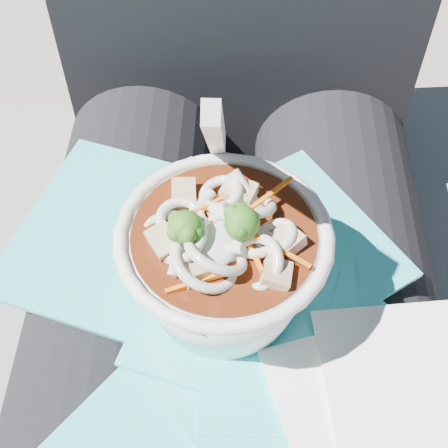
{
  "coord_description": "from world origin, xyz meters",
  "views": [
    {
      "loc": [
        0.0,
        -0.24,
        1.04
      ],
      "look_at": [
        -0.01,
        -0.01,
        0.74
      ],
      "focal_mm": 50.0,
      "sensor_mm": 36.0,
      "label": 1
    }
  ],
  "objects_px": {
    "stone_ledge": "(233,345)",
    "udon_bowl": "(223,258)",
    "lap": "(233,338)",
    "plastic_bag": "(229,311)",
    "person_body": "(235,239)"
  },
  "relations": [
    {
      "from": "stone_ledge",
      "to": "udon_bowl",
      "type": "distance_m",
      "value": 0.49
    },
    {
      "from": "lap",
      "to": "plastic_bag",
      "type": "relative_size",
      "value": 1.28
    },
    {
      "from": "lap",
      "to": "plastic_bag",
      "type": "bearing_deg",
      "value": -98.33
    },
    {
      "from": "plastic_bag",
      "to": "udon_bowl",
      "type": "xyz_separation_m",
      "value": [
        -0.0,
        0.01,
        0.06
      ]
    },
    {
      "from": "lap",
      "to": "plastic_bag",
      "type": "distance_m",
      "value": 0.09
    },
    {
      "from": "lap",
      "to": "person_body",
      "type": "xyz_separation_m",
      "value": [
        0.0,
        0.09,
        0.02
      ]
    },
    {
      "from": "lap",
      "to": "person_body",
      "type": "bearing_deg",
      "value": 90.0
    },
    {
      "from": "person_body",
      "to": "udon_bowl",
      "type": "relative_size",
      "value": 5.49
    },
    {
      "from": "stone_ledge",
      "to": "person_body",
      "type": "height_order",
      "value": "person_body"
    },
    {
      "from": "lap",
      "to": "plastic_bag",
      "type": "xyz_separation_m",
      "value": [
        -0.0,
        -0.02,
        0.09
      ]
    },
    {
      "from": "person_body",
      "to": "plastic_bag",
      "type": "bearing_deg",
      "value": -91.59
    },
    {
      "from": "stone_ledge",
      "to": "plastic_bag",
      "type": "relative_size",
      "value": 2.67
    },
    {
      "from": "person_body",
      "to": "stone_ledge",
      "type": "bearing_deg",
      "value": 90.0
    },
    {
      "from": "person_body",
      "to": "plastic_bag",
      "type": "height_order",
      "value": "person_body"
    },
    {
      "from": "person_body",
      "to": "plastic_bag",
      "type": "xyz_separation_m",
      "value": [
        -0.0,
        -0.11,
        0.07
      ]
    }
  ]
}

